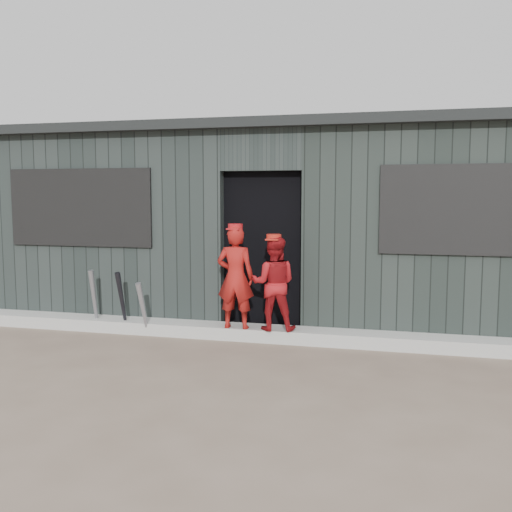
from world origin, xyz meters
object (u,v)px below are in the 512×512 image
(player_grey_back, at_px, (307,286))
(bat_right, at_px, (122,302))
(bat_mid, at_px, (143,309))
(dugout, at_px, (284,224))
(bat_left, at_px, (94,300))
(player_red_right, at_px, (274,283))
(player_red_left, at_px, (236,277))

(player_grey_back, bearing_deg, bat_right, 26.93)
(bat_mid, xyz_separation_m, dugout, (1.35, 1.92, 0.95))
(bat_left, relative_size, player_red_right, 0.72)
(bat_mid, bearing_deg, bat_right, 161.29)
(player_red_right, bearing_deg, player_red_left, -2.27)
(player_red_left, bearing_deg, player_red_right, -178.40)
(bat_mid, xyz_separation_m, bat_right, (-0.33, 0.11, 0.05))
(bat_left, distance_m, dugout, 2.88)
(bat_right, distance_m, dugout, 2.63)
(player_red_right, relative_size, dugout, 0.13)
(bat_right, height_order, dugout, dugout)
(bat_right, distance_m, player_red_left, 1.51)
(dugout, bearing_deg, player_red_right, -82.67)
(bat_left, distance_m, player_grey_back, 2.68)
(bat_left, distance_m, player_red_left, 1.90)
(player_red_left, bearing_deg, dugout, -99.49)
(player_red_left, height_order, player_red_right, player_red_left)
(bat_mid, bearing_deg, player_red_left, 5.54)
(player_red_left, distance_m, player_grey_back, 0.99)
(player_red_right, bearing_deg, bat_right, -5.50)
(player_red_left, bearing_deg, player_grey_back, -141.95)
(player_red_right, bearing_deg, player_grey_back, -122.08)
(bat_mid, bearing_deg, bat_left, 168.82)
(bat_mid, distance_m, player_red_left, 1.21)
(bat_left, height_order, player_red_right, player_red_right)
(dugout, bearing_deg, bat_left, -139.70)
(bat_left, height_order, player_red_left, player_red_left)
(bat_mid, relative_size, dugout, 0.08)
(bat_right, xyz_separation_m, dugout, (1.69, 1.80, 0.90))
(bat_right, xyz_separation_m, player_red_left, (1.46, -0.00, 0.36))
(bat_mid, distance_m, player_red_right, 1.63)
(bat_left, height_order, dugout, dugout)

